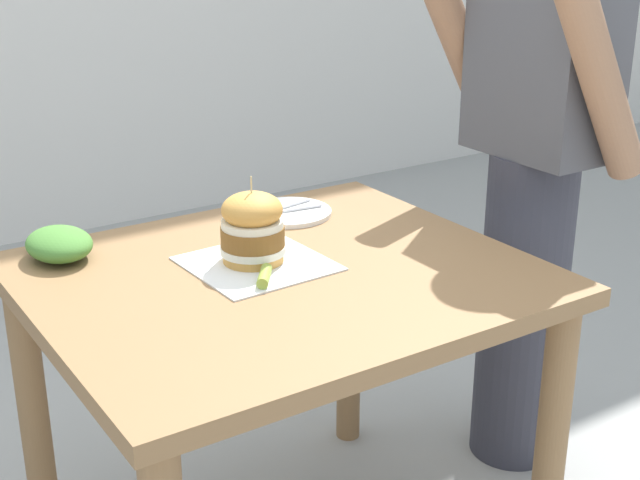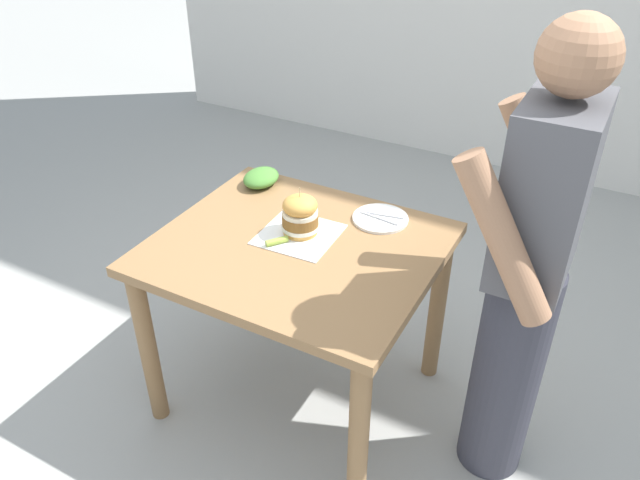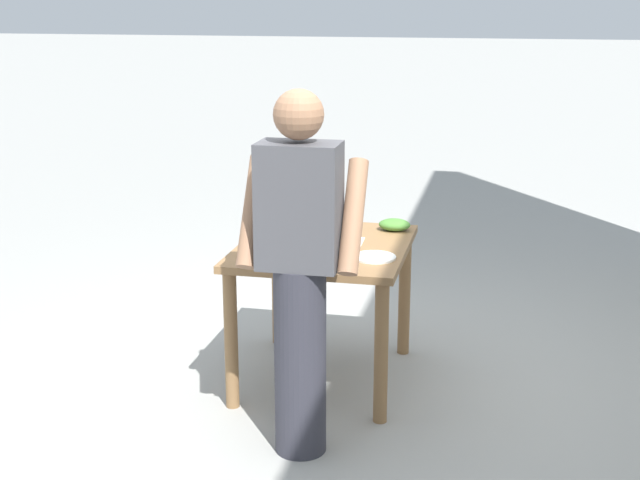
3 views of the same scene
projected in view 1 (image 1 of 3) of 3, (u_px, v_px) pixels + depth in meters
name	position (u px, v px, depth m)	size (l,w,h in m)	color
patio_table	(282.00, 326.00, 1.94)	(0.89, 1.03, 0.78)	olive
serving_paper	(257.00, 264.00, 1.93)	(0.28, 0.28, 0.00)	white
sandwich	(252.00, 227.00, 1.91)	(0.14, 0.14, 0.19)	gold
pickle_spear	(264.00, 276.00, 1.83)	(0.02, 0.02, 0.09)	#8EA83D
side_plate_with_forks	(288.00, 212.00, 2.23)	(0.22, 0.22, 0.02)	white
side_salad	(59.00, 244.00, 1.95)	(0.18, 0.14, 0.07)	#477F33
diner_across_table	(534.00, 159.00, 2.32)	(0.55, 0.35, 1.69)	#33333D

